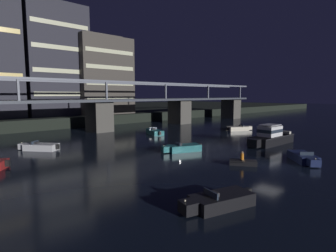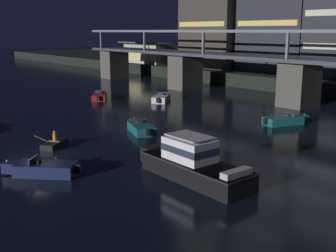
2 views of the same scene
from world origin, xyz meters
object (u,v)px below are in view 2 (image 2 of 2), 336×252
at_px(waterfront_pavilion, 150,53).
at_px(speedboat_mid_left, 43,169).
at_px(cabin_cruiser_near_left, 192,163).
at_px(speedboat_near_center, 285,120).
at_px(speedboat_far_left, 100,96).
at_px(river_bridge, 300,74).
at_px(speedboat_mid_right, 141,128).
at_px(dinghy_with_paddler, 55,144).
at_px(speedboat_far_center, 161,98).

relative_size(waterfront_pavilion, speedboat_mid_left, 2.81).
height_order(waterfront_pavilion, cabin_cruiser_near_left, waterfront_pavilion).
bearing_deg(speedboat_near_center, speedboat_far_left, -166.65).
height_order(river_bridge, cabin_cruiser_near_left, river_bridge).
bearing_deg(speedboat_mid_left, speedboat_far_left, 142.75).
bearing_deg(speedboat_mid_right, waterfront_pavilion, 142.02).
relative_size(river_bridge, dinghy_with_paddler, 32.82).
distance_m(waterfront_pavilion, speedboat_mid_left, 69.14).
bearing_deg(cabin_cruiser_near_left, speedboat_far_left, 159.36).
xyz_separation_m(speedboat_far_left, speedboat_far_center, (6.90, 5.44, 0.00)).
bearing_deg(waterfront_pavilion, cabin_cruiser_near_left, -34.91).
xyz_separation_m(waterfront_pavilion, cabin_cruiser_near_left, (57.31, -39.99, -3.39)).
bearing_deg(waterfront_pavilion, river_bridge, -14.42).
bearing_deg(dinghy_with_paddler, waterfront_pavilion, 135.75).
xyz_separation_m(waterfront_pavilion, speedboat_far_center, (32.36, -22.55, -4.02)).
relative_size(river_bridge, speedboat_mid_left, 20.48).
distance_m(speedboat_near_center, dinghy_with_paddler, 22.75).
xyz_separation_m(cabin_cruiser_near_left, dinghy_with_paddler, (-12.59, -3.57, -0.77)).
bearing_deg(waterfront_pavilion, speedboat_mid_left, -42.96).
relative_size(river_bridge, speedboat_far_left, 19.17).
height_order(speedboat_near_center, speedboat_mid_right, same).
bearing_deg(speedboat_far_center, dinghy_with_paddler, -59.53).
bearing_deg(speedboat_far_left, dinghy_with_paddler, -38.95).
bearing_deg(river_bridge, cabin_cruiser_near_left, -68.64).
height_order(speedboat_near_center, speedboat_far_center, same).
xyz_separation_m(speedboat_mid_right, dinghy_with_paddler, (-0.19, -8.49, -0.14)).
distance_m(cabin_cruiser_near_left, dinghy_with_paddler, 13.11).
relative_size(river_bridge, speedboat_mid_right, 17.78).
distance_m(cabin_cruiser_near_left, speedboat_mid_right, 13.35).
relative_size(waterfront_pavilion, cabin_cruiser_near_left, 1.35).
height_order(river_bridge, waterfront_pavilion, river_bridge).
distance_m(river_bridge, speedboat_near_center, 11.74).
bearing_deg(speedboat_mid_right, speedboat_far_center, 135.08).
bearing_deg(cabin_cruiser_near_left, speedboat_near_center, 107.89).
bearing_deg(speedboat_far_center, speedboat_far_left, -141.75).
relative_size(speedboat_far_center, dinghy_with_paddler, 1.67).
bearing_deg(river_bridge, dinghy_with_paddler, -92.91).
height_order(river_bridge, speedboat_mid_left, river_bridge).
distance_m(river_bridge, speedboat_far_center, 17.93).
height_order(river_bridge, speedboat_mid_right, river_bridge).
relative_size(speedboat_mid_left, dinghy_with_paddler, 1.60).
bearing_deg(cabin_cruiser_near_left, river_bridge, 111.36).
bearing_deg(dinghy_with_paddler, speedboat_far_center, 120.47).
bearing_deg(river_bridge, waterfront_pavilion, 165.58).
height_order(river_bridge, speedboat_far_center, river_bridge).
xyz_separation_m(cabin_cruiser_near_left, speedboat_near_center, (-5.86, 18.16, -0.64)).
bearing_deg(river_bridge, speedboat_mid_right, -93.50).
relative_size(cabin_cruiser_near_left, speedboat_mid_right, 1.80).
relative_size(waterfront_pavilion, speedboat_near_center, 2.40).
bearing_deg(river_bridge, speedboat_mid_left, -83.21).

